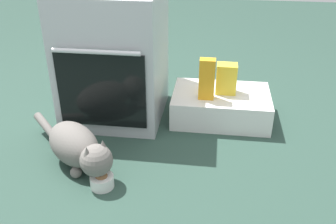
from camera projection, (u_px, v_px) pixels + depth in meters
ground at (102, 152)px, 2.00m from camera, size 8.00×8.00×0.00m
oven at (114, 56)px, 2.21m from camera, size 0.57×0.62×0.76m
pantry_cabinet at (221, 106)px, 2.29m from camera, size 0.58×0.40×0.17m
food_bowl at (102, 181)px, 1.74m from camera, size 0.11×0.11×0.08m
cat at (78, 147)px, 1.84m from camera, size 0.58×0.52×0.22m
snack_bag at (226, 79)px, 2.22m from camera, size 0.12×0.09×0.18m
juice_carton at (207, 79)px, 2.14m from camera, size 0.09×0.06×0.24m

